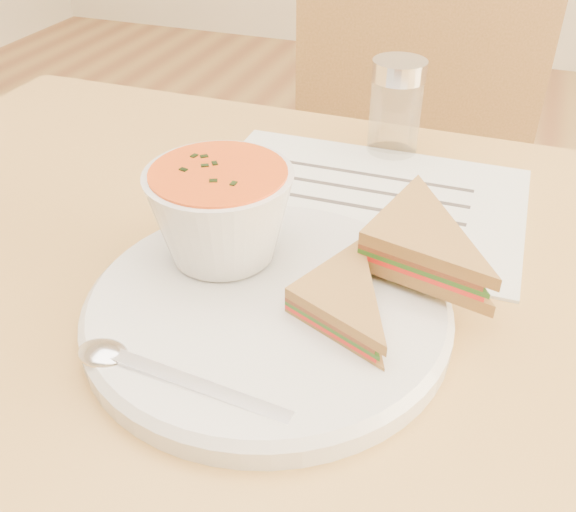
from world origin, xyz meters
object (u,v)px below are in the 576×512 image
at_px(chair_far, 420,261).
at_px(soup_bowl, 221,218).
at_px(condiment_shaker, 396,108).
at_px(plate, 268,310).

relative_size(chair_far, soup_bowl, 7.75).
bearing_deg(condiment_shaker, plate, -94.71).
bearing_deg(plate, condiment_shaker, 85.29).
xyz_separation_m(chair_far, plate, (-0.06, -0.52, 0.29)).
height_order(plate, soup_bowl, soup_bowl).
distance_m(plate, soup_bowl, 0.09).
bearing_deg(chair_far, plate, 64.39).
distance_m(chair_far, condiment_shaker, 0.39).
height_order(chair_far, plate, chair_far).
bearing_deg(chair_far, soup_bowl, 57.25).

